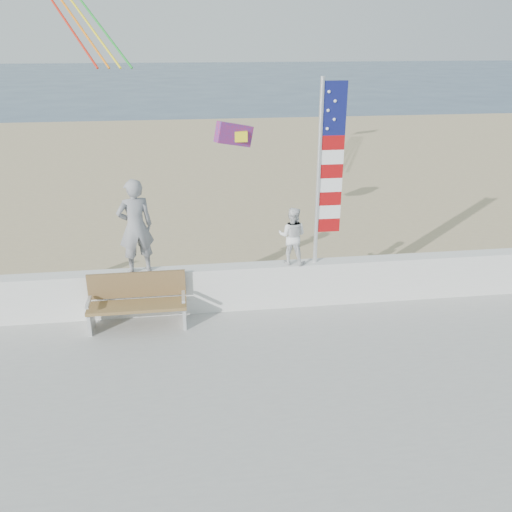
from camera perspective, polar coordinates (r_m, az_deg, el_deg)
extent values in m
plane|color=#2F465E|center=(9.32, 0.27, -11.99)|extent=(220.00, 220.00, 0.00)
cube|color=tan|center=(17.46, -3.84, 4.87)|extent=(90.00, 40.00, 0.08)
cube|color=white|center=(10.73, -1.20, -3.21)|extent=(30.00, 0.35, 0.90)
imported|color=gray|center=(10.21, -12.58, 3.04)|extent=(0.75, 0.60, 1.79)
imported|color=white|center=(10.47, 3.84, 2.13)|extent=(0.67, 0.61, 1.14)
cube|color=olive|center=(10.24, -12.39, -5.17)|extent=(1.80, 0.50, 0.06)
cube|color=brown|center=(10.34, -12.43, -2.96)|extent=(1.80, 0.05, 0.50)
cube|color=white|center=(10.46, -16.95, -6.52)|extent=(0.06, 0.50, 0.40)
cube|color=silver|center=(10.24, -17.24, -4.68)|extent=(0.06, 0.45, 0.05)
cube|color=white|center=(10.30, -7.55, -6.13)|extent=(0.06, 0.50, 0.40)
cube|color=white|center=(10.07, -7.66, -4.27)|extent=(0.06, 0.45, 0.05)
cylinder|color=white|center=(10.23, 6.60, 8.46)|extent=(0.08, 0.08, 3.50)
cube|color=#0F1451|center=(10.08, 8.28, 15.12)|extent=(0.44, 0.02, 0.95)
cube|color=#9E0A0C|center=(10.57, 7.63, 3.25)|extent=(0.44, 0.02, 0.26)
cube|color=white|center=(10.49, 7.70, 4.61)|extent=(0.44, 0.02, 0.26)
cube|color=#9E0A0C|center=(10.41, 7.77, 6.00)|extent=(0.44, 0.02, 0.26)
cube|color=white|center=(10.34, 7.85, 7.41)|extent=(0.44, 0.02, 0.26)
cube|color=#9E0A0C|center=(10.28, 7.93, 8.83)|extent=(0.44, 0.02, 0.26)
cube|color=white|center=(10.22, 8.00, 10.27)|extent=(0.44, 0.02, 0.26)
cube|color=#9E0A0C|center=(10.17, 8.09, 11.73)|extent=(0.44, 0.02, 0.26)
sphere|color=white|center=(10.08, 7.51, 13.15)|extent=(0.06, 0.06, 0.06)
sphere|color=white|center=(10.09, 8.24, 14.04)|extent=(0.06, 0.06, 0.06)
sphere|color=white|center=(10.03, 7.61, 14.95)|extent=(0.06, 0.06, 0.06)
sphere|color=white|center=(10.05, 8.34, 15.84)|extent=(0.06, 0.06, 0.06)
sphere|color=white|center=(10.00, 7.70, 16.77)|extent=(0.06, 0.06, 0.06)
cube|color=red|center=(13.76, -2.36, 12.69)|extent=(1.03, 0.62, 0.69)
cube|color=yellow|center=(13.79, -1.72, 12.50)|extent=(0.36, 0.27, 0.26)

